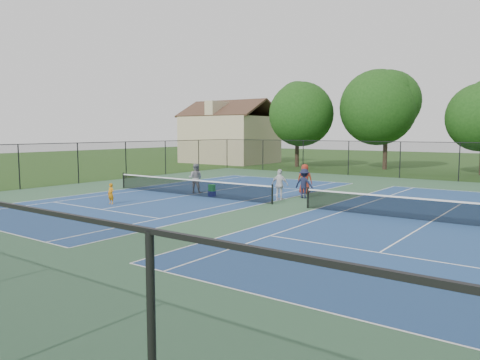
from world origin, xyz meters
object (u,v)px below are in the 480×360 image
Objects in this scene: tree_back_b at (387,104)px; bystander_b at (304,184)px; tree_back_a at (298,111)px; ball_crate at (212,194)px; instructor at (195,178)px; bystander_c at (305,179)px; bystander_a at (280,185)px; clapboard_house at (230,137)px; ball_hopper at (212,188)px; child_player at (111,194)px.

tree_back_b is 23.91m from bystander_b.
ball_crate is (7.45, -23.57, -5.88)m from tree_back_a.
instructor is 1.00× the size of bystander_c.
instructor reaches higher than bystander_a.
clapboard_house is 31.33m from bystander_b.
ball_crate is at bearing 26.65° from bystander_b.
tree_back_a is at bearing 107.55° from ball_crate.
clapboard_house reaches higher than bystander_a.
ball_crate is (-1.55, -25.57, -6.44)m from tree_back_b.
bystander_c reaches higher than instructor.
bystander_b is at bearing 93.87° from bystander_c.
ball_hopper is (-4.76, -2.58, -0.33)m from bystander_b.
clapboard_house reaches higher than instructor.
tree_back_b is 26.41m from ball_crate.
child_player is at bearing -114.68° from ball_crate.
ball_crate is at bearing 24.26° from bystander_c.
bystander_a is at bearing 60.08° from bystander_b.
ball_hopper is at bearing 0.00° from ball_crate.
tree_back_b is 25.20m from bystander_a.
ball_hopper is at bearing -72.45° from tree_back_a.
child_player is at bearing -114.68° from ball_hopper.
bystander_c is (21.34, -20.30, -2.17)m from clapboard_house.
tree_back_a reaches higher than instructor.
ball_crate is at bearing -54.61° from clapboard_house.
instructor is at bearing 160.42° from ball_hopper.
tree_back_b is at bearing 86.53° from ball_hopper.
tree_back_b reaches higher than bystander_b.
tree_back_b is at bearing -88.97° from bystander_a.
bystander_c is at bearing -171.42° from instructor.
instructor is (0.60, 6.06, 0.37)m from child_player.
instructor is at bearing 79.72° from child_player.
ball_crate is (1.88, -0.67, -0.76)m from instructor.
tree_back_a is 24.83m from bystander_b.
instructor is 2.14m from ball_crate.
instructor is 5.90m from bystander_a.
ball_hopper is (-3.89, -4.27, -0.40)m from bystander_c.
clapboard_house reaches higher than bystander_b.
child_player is at bearing -63.45° from clapboard_house.
instructor reaches higher than ball_hopper.
tree_back_a reaches higher than ball_hopper.
tree_back_a is at bearing -5.71° from clapboard_house.
bystander_b is 4.25× the size of ball_hopper.
tree_back_b is 19.35m from clapboard_house.
bystander_a reaches higher than ball_hopper.
bystander_a is at bearing 161.30° from instructor.
bystander_c is 4.61× the size of ball_hopper.
tree_back_a is 9.24m from tree_back_b.
ball_crate is at bearing 11.37° from bystander_a.
ball_hopper is (2.48, 5.40, -0.03)m from child_player.
tree_back_b is at bearing 12.53° from tree_back_a.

